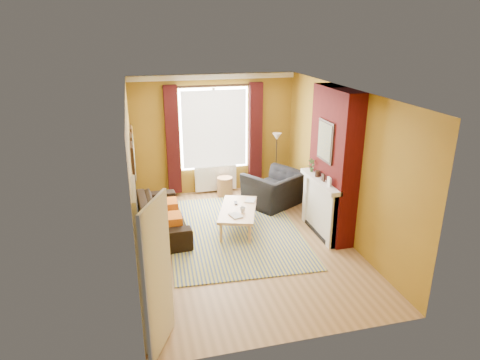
# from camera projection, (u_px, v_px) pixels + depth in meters

# --- Properties ---
(ground) EXTENTS (5.50, 5.50, 0.00)m
(ground) POSITION_uv_depth(u_px,v_px,m) (243.00, 242.00, 8.00)
(ground) COLOR olive
(ground) RESTS_ON ground
(room_walls) EXTENTS (3.82, 5.54, 2.83)m
(room_walls) POSITION_uv_depth(u_px,v_px,m) (273.00, 165.00, 7.93)
(room_walls) COLOR olive
(room_walls) RESTS_ON ground
(striped_rug) EXTENTS (2.68, 3.59, 0.02)m
(striped_rug) POSITION_uv_depth(u_px,v_px,m) (234.00, 231.00, 8.42)
(striped_rug) COLOR #304684
(striped_rug) RESTS_ON ground
(sofa) EXTENTS (0.94, 2.16, 0.62)m
(sofa) POSITION_uv_depth(u_px,v_px,m) (162.00, 215.00, 8.38)
(sofa) COLOR black
(sofa) RESTS_ON ground
(armchair) EXTENTS (1.54, 1.49, 0.77)m
(armchair) POSITION_uv_depth(u_px,v_px,m) (274.00, 189.00, 9.52)
(armchair) COLOR black
(armchair) RESTS_ON ground
(coffee_table) EXTENTS (1.06, 1.48, 0.45)m
(coffee_table) POSITION_uv_depth(u_px,v_px,m) (238.00, 211.00, 8.38)
(coffee_table) COLOR #D9AE7D
(coffee_table) RESTS_ON ground
(wicker_stool) EXTENTS (0.45, 0.45, 0.45)m
(wicker_stool) POSITION_uv_depth(u_px,v_px,m) (225.00, 186.00, 10.12)
(wicker_stool) COLOR #986C42
(wicker_stool) RESTS_ON ground
(floor_lamp) EXTENTS (0.26, 0.26, 1.46)m
(floor_lamp) POSITION_uv_depth(u_px,v_px,m) (277.00, 146.00, 10.04)
(floor_lamp) COLOR black
(floor_lamp) RESTS_ON ground
(book_a) EXTENTS (0.25, 0.30, 0.02)m
(book_a) POSITION_uv_depth(u_px,v_px,m) (231.00, 217.00, 7.98)
(book_a) COLOR #999999
(book_a) RESTS_ON coffee_table
(book_b) EXTENTS (0.29, 0.32, 0.02)m
(book_b) POSITION_uv_depth(u_px,v_px,m) (246.00, 200.00, 8.75)
(book_b) COLOR #999999
(book_b) RESTS_ON coffee_table
(mug) EXTENTS (0.13, 0.13, 0.10)m
(mug) POSITION_uv_depth(u_px,v_px,m) (243.00, 210.00, 8.18)
(mug) COLOR #999999
(mug) RESTS_ON coffee_table
(tv_remote) EXTENTS (0.08, 0.18, 0.02)m
(tv_remote) POSITION_uv_depth(u_px,v_px,m) (236.00, 203.00, 8.60)
(tv_remote) COLOR #29292C
(tv_remote) RESTS_ON coffee_table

